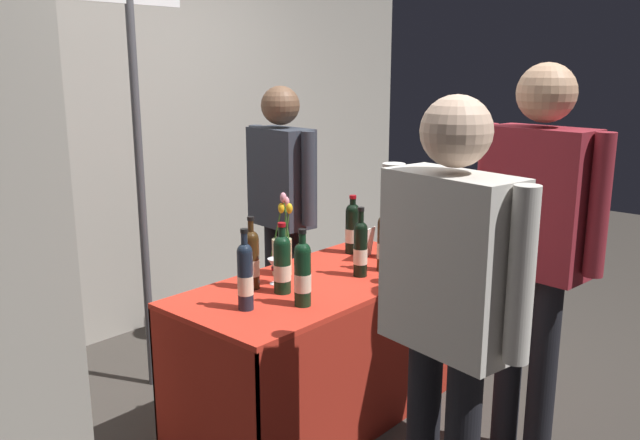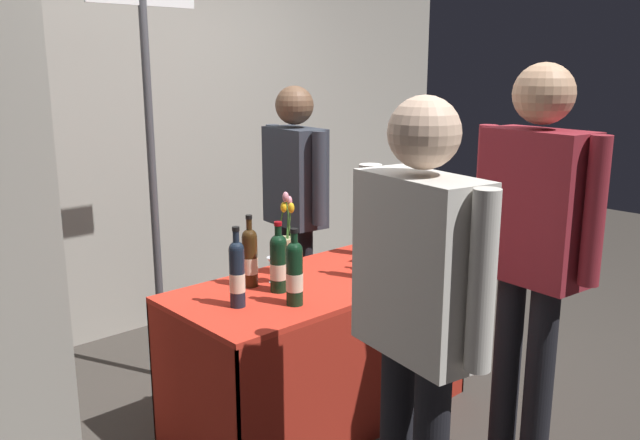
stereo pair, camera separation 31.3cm
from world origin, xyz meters
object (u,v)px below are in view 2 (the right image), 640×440
at_px(display_bottle_0, 396,235).
at_px(taster_foreground_right, 533,236).
at_px(featured_wine_bottle, 279,262).
at_px(wine_glass_near_vendor, 275,264).
at_px(vendor_presenter, 295,198).
at_px(flower_vase, 285,250).
at_px(booth_signpost, 150,137).
at_px(tasting_table, 320,323).

distance_m(display_bottle_0, taster_foreground_right, 0.94).
xyz_separation_m(featured_wine_bottle, wine_glass_near_vendor, (0.07, 0.11, -0.05)).
bearing_deg(vendor_presenter, flower_vase, -38.40).
bearing_deg(wine_glass_near_vendor, flower_vase, 32.87).
relative_size(display_bottle_0, flower_vase, 0.76).
bearing_deg(flower_vase, taster_foreground_right, -70.40).
height_order(featured_wine_bottle, wine_glass_near_vendor, featured_wine_bottle).
bearing_deg(wine_glass_near_vendor, taster_foreground_right, -63.15).
bearing_deg(vendor_presenter, featured_wine_bottle, -38.50).
relative_size(taster_foreground_right, booth_signpost, 0.79).
xyz_separation_m(featured_wine_bottle, taster_foreground_right, (0.59, -0.93, 0.20)).
xyz_separation_m(tasting_table, taster_foreground_right, (0.34, -0.92, 0.57)).
relative_size(vendor_presenter, booth_signpost, 0.73).
height_order(tasting_table, display_bottle_0, display_bottle_0).
height_order(tasting_table, featured_wine_bottle, featured_wine_bottle).
xyz_separation_m(tasting_table, featured_wine_bottle, (-0.25, 0.01, 0.37)).
bearing_deg(flower_vase, booth_signpost, 113.00).
relative_size(flower_vase, taster_foreground_right, 0.24).
xyz_separation_m(wine_glass_near_vendor, booth_signpost, (-0.18, 0.82, 0.56)).
xyz_separation_m(featured_wine_bottle, booth_signpost, (-0.12, 0.93, 0.51)).
distance_m(tasting_table, taster_foreground_right, 1.13).
bearing_deg(display_bottle_0, tasting_table, 177.16).
xyz_separation_m(display_bottle_0, flower_vase, (-0.59, 0.23, -0.02)).
bearing_deg(vendor_presenter, display_bottle_0, 14.83).
relative_size(tasting_table, display_bottle_0, 4.74).
relative_size(wine_glass_near_vendor, vendor_presenter, 0.08).
height_order(wine_glass_near_vendor, vendor_presenter, vendor_presenter).
height_order(vendor_presenter, taster_foreground_right, taster_foreground_right).
height_order(featured_wine_bottle, taster_foreground_right, taster_foreground_right).
bearing_deg(tasting_table, display_bottle_0, -2.84).
bearing_deg(display_bottle_0, taster_foreground_right, -101.77).
relative_size(tasting_table, flower_vase, 3.59).
bearing_deg(taster_foreground_right, flower_vase, 25.51).
xyz_separation_m(wine_glass_near_vendor, taster_foreground_right, (0.53, -1.04, 0.25)).
bearing_deg(vendor_presenter, tasting_table, -25.33).
bearing_deg(booth_signpost, wine_glass_near_vendor, -77.24).
relative_size(flower_vase, vendor_presenter, 0.25).
relative_size(display_bottle_0, taster_foreground_right, 0.18).
xyz_separation_m(display_bottle_0, taster_foreground_right, (-0.19, -0.90, 0.20)).
bearing_deg(wine_glass_near_vendor, featured_wine_bottle, -121.21).
height_order(display_bottle_0, vendor_presenter, vendor_presenter).
bearing_deg(featured_wine_bottle, taster_foreground_right, -57.47).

